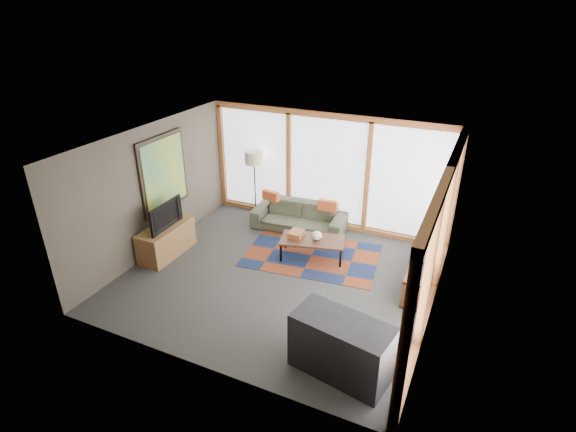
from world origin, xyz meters
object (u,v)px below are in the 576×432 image
at_px(coffee_table, 312,248).
at_px(television, 162,215).
at_px(floor_lamp, 255,185).
at_px(sofa, 299,217).
at_px(tv_console, 166,240).
at_px(bar_counter, 341,347).
at_px(bookshelf, 422,268).

xyz_separation_m(coffee_table, television, (-2.72, -1.13, 0.69)).
bearing_deg(floor_lamp, sofa, -6.76).
relative_size(sofa, tv_console, 1.65).
distance_m(sofa, coffee_table, 1.27).
bearing_deg(bar_counter, bookshelf, 87.52).
height_order(floor_lamp, bar_counter, floor_lamp).
bearing_deg(sofa, bookshelf, -22.04).
xyz_separation_m(sofa, floor_lamp, (-1.18, 0.14, 0.51)).
xyz_separation_m(sofa, coffee_table, (0.73, -1.03, -0.09)).
relative_size(floor_lamp, bar_counter, 1.19).
distance_m(coffee_table, bar_counter, 3.08).
bearing_deg(bookshelf, sofa, 162.23).
distance_m(floor_lamp, coffee_table, 2.33).
bearing_deg(television, coffee_table, -69.08).
bearing_deg(tv_console, floor_lamp, 70.34).
bearing_deg(bar_counter, sofa, 131.47).
xyz_separation_m(television, bar_counter, (4.23, -1.54, -0.47)).
distance_m(floor_lamp, tv_console, 2.46).
relative_size(sofa, television, 2.21).
distance_m(sofa, floor_lamp, 1.30).
bearing_deg(coffee_table, bookshelf, 2.88).
xyz_separation_m(floor_lamp, coffee_table, (1.92, -1.17, -0.61)).
distance_m(sofa, bar_counter, 4.33).
bearing_deg(bookshelf, coffee_table, -177.12).
relative_size(television, bar_counter, 0.69).
xyz_separation_m(floor_lamp, television, (-0.81, -2.30, 0.09)).
xyz_separation_m(floor_lamp, tv_console, (-0.81, -2.27, -0.50)).
relative_size(bookshelf, television, 2.17).
bearing_deg(television, bookshelf, -77.34).
bearing_deg(coffee_table, floor_lamp, 148.63).
height_order(television, bar_counter, television).
bearing_deg(tv_console, television, -78.93).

